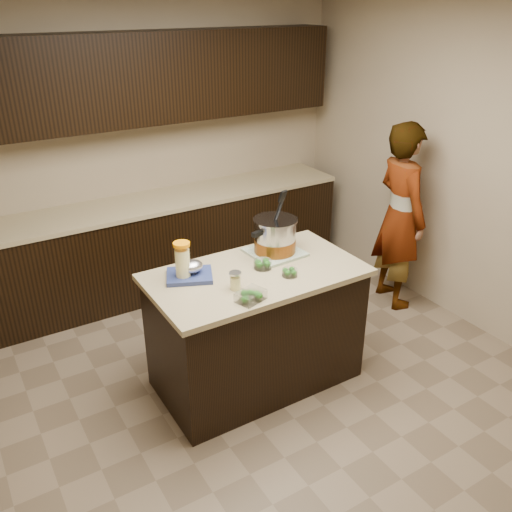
{
  "coord_description": "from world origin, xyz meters",
  "views": [
    {
      "loc": [
        -1.69,
        -2.77,
        2.59
      ],
      "look_at": [
        0.0,
        0.0,
        1.02
      ],
      "focal_mm": 38.0,
      "sensor_mm": 36.0,
      "label": 1
    }
  ],
  "objects_px": {
    "island": "(256,328)",
    "person": "(400,216)",
    "lemonade_pitcher": "(183,263)",
    "stock_pot": "(275,238)"
  },
  "relations": [
    {
      "from": "stock_pot",
      "to": "person",
      "type": "relative_size",
      "value": 0.27
    },
    {
      "from": "island",
      "to": "lemonade_pitcher",
      "type": "bearing_deg",
      "value": 161.52
    },
    {
      "from": "stock_pot",
      "to": "lemonade_pitcher",
      "type": "bearing_deg",
      "value": 167.83
    },
    {
      "from": "stock_pot",
      "to": "lemonade_pitcher",
      "type": "xyz_separation_m",
      "value": [
        -0.73,
        -0.02,
        -0.0
      ]
    },
    {
      "from": "stock_pot",
      "to": "person",
      "type": "distance_m",
      "value": 1.46
    },
    {
      "from": "island",
      "to": "person",
      "type": "height_order",
      "value": "person"
    },
    {
      "from": "lemonade_pitcher",
      "to": "person",
      "type": "relative_size",
      "value": 0.16
    },
    {
      "from": "lemonade_pitcher",
      "to": "person",
      "type": "bearing_deg",
      "value": 5.15
    },
    {
      "from": "stock_pot",
      "to": "lemonade_pitcher",
      "type": "height_order",
      "value": "stock_pot"
    },
    {
      "from": "island",
      "to": "lemonade_pitcher",
      "type": "xyz_separation_m",
      "value": [
        -0.46,
        0.15,
        0.57
      ]
    }
  ]
}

